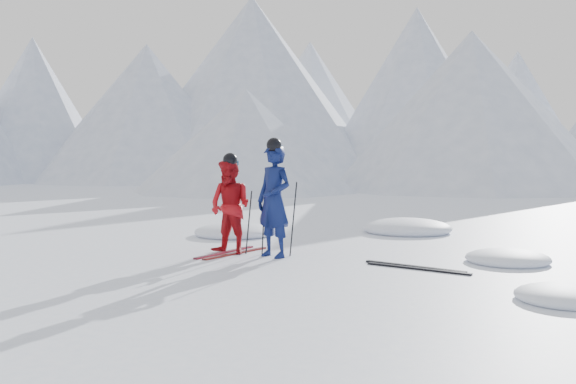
% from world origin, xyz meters
% --- Properties ---
extents(ground, '(160.00, 160.00, 0.00)m').
position_xyz_m(ground, '(0.00, 0.00, 0.00)').
color(ground, white).
rests_on(ground, ground).
extents(skier_blue, '(0.82, 0.64, 1.97)m').
position_xyz_m(skier_blue, '(-1.81, -0.26, 0.99)').
color(skier_blue, '#0C1649').
rests_on(skier_blue, ground).
extents(skier_red, '(0.88, 0.71, 1.71)m').
position_xyz_m(skier_red, '(-2.70, -0.30, 0.86)').
color(skier_red, '#A90D14').
rests_on(skier_red, ground).
extents(pole_blue_left, '(0.13, 0.09, 1.31)m').
position_xyz_m(pole_blue_left, '(-2.11, -0.11, 0.66)').
color(pole_blue_left, black).
rests_on(pole_blue_left, ground).
extents(pole_blue_right, '(0.13, 0.08, 1.31)m').
position_xyz_m(pole_blue_right, '(-1.56, -0.01, 0.66)').
color(pole_blue_right, black).
rests_on(pole_blue_right, ground).
extents(pole_red_left, '(0.12, 0.09, 1.14)m').
position_xyz_m(pole_red_left, '(-3.00, -0.05, 0.57)').
color(pole_red_left, black).
rests_on(pole_red_left, ground).
extents(pole_red_right, '(0.12, 0.08, 1.14)m').
position_xyz_m(pole_red_right, '(-2.40, -0.15, 0.57)').
color(pole_red_right, black).
rests_on(pole_red_right, ground).
extents(ski_worn_left, '(0.16, 1.70, 0.03)m').
position_xyz_m(ski_worn_left, '(-2.82, -0.30, 0.01)').
color(ski_worn_left, black).
rests_on(ski_worn_left, ground).
extents(ski_worn_right, '(0.28, 1.70, 0.03)m').
position_xyz_m(ski_worn_right, '(-2.58, -0.30, 0.01)').
color(ski_worn_right, black).
rests_on(ski_worn_right, ground).
extents(ski_loose_a, '(1.69, 0.36, 0.03)m').
position_xyz_m(ski_loose_a, '(0.65, -0.12, 0.01)').
color(ski_loose_a, black).
rests_on(ski_loose_a, ground).
extents(ski_loose_b, '(1.70, 0.30, 0.03)m').
position_xyz_m(ski_loose_b, '(0.75, -0.27, 0.01)').
color(ski_loose_b, black).
rests_on(ski_loose_b, ground).
extents(snow_lumps, '(8.51, 7.49, 0.46)m').
position_xyz_m(snow_lumps, '(-1.12, 2.68, 0.00)').
color(snow_lumps, white).
rests_on(snow_lumps, ground).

